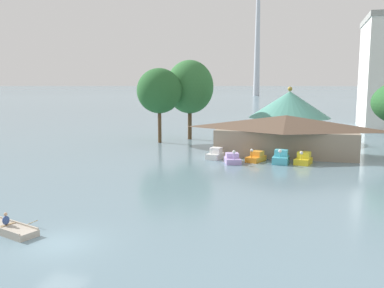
% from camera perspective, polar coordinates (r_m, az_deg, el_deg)
% --- Properties ---
extents(ground_plane, '(2000.00, 2000.00, 0.00)m').
position_cam_1_polar(ground_plane, '(25.33, -17.40, -12.74)').
color(ground_plane, slate).
extents(rowboat_with_rower, '(4.28, 3.34, 1.46)m').
position_cam_1_polar(rowboat_with_rower, '(28.10, -23.45, -10.46)').
color(rowboat_with_rower, '#ADA393').
rests_on(rowboat_with_rower, ground).
extents(pedal_boat_white, '(1.88, 2.64, 1.47)m').
position_cam_1_polar(pedal_boat_white, '(49.94, 3.16, -1.40)').
color(pedal_boat_white, white).
rests_on(pedal_boat_white, ground).
extents(pedal_boat_lavender, '(2.39, 3.06, 1.62)m').
position_cam_1_polar(pedal_boat_lavender, '(47.48, 5.48, -2.02)').
color(pedal_boat_lavender, '#B299D8').
rests_on(pedal_boat_lavender, ground).
extents(pedal_boat_orange, '(2.22, 2.97, 1.59)m').
position_cam_1_polar(pedal_boat_orange, '(48.69, 8.66, -1.79)').
color(pedal_boat_orange, orange).
rests_on(pedal_boat_orange, ground).
extents(pedal_boat_cyan, '(1.77, 2.39, 1.73)m').
position_cam_1_polar(pedal_boat_cyan, '(47.88, 11.91, -1.87)').
color(pedal_boat_cyan, '#4CB7CC').
rests_on(pedal_boat_cyan, ground).
extents(pedal_boat_yellow, '(2.02, 2.62, 1.59)m').
position_cam_1_polar(pedal_boat_yellow, '(48.13, 14.81, -2.01)').
color(pedal_boat_yellow, yellow).
rests_on(pedal_boat_yellow, ground).
extents(boathouse, '(18.06, 8.01, 4.93)m').
position_cam_1_polar(boathouse, '(53.40, 12.54, 1.31)').
color(boathouse, gray).
rests_on(boathouse, ground).
extents(green_roof_pavilion, '(12.20, 12.20, 8.30)m').
position_cam_1_polar(green_roof_pavilion, '(65.92, 12.99, 4.22)').
color(green_roof_pavilion, brown).
rests_on(green_roof_pavilion, ground).
extents(shoreline_tree_tall_left, '(6.63, 6.63, 11.01)m').
position_cam_1_polar(shoreline_tree_tall_left, '(62.78, -4.44, 7.16)').
color(shoreline_tree_tall_left, brown).
rests_on(shoreline_tree_tall_left, ground).
extents(shoreline_tree_mid, '(7.40, 7.40, 12.37)m').
position_cam_1_polar(shoreline_tree_mid, '(66.29, -0.31, 7.71)').
color(shoreline_tree_mid, brown).
rests_on(shoreline_tree_mid, ground).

